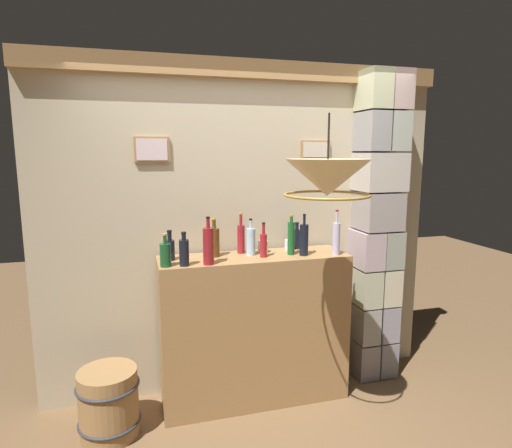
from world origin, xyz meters
The scene contains 19 objects.
panelled_rear_partition centered at (0.00, 1.10, 1.38)m, with size 3.20×0.15×2.60m.
stone_pillar centered at (1.09, 0.94, 1.29)m, with size 0.36×0.37×2.54m.
bar_shelf_unit centered at (0.00, 0.81, 0.57)m, with size 1.42×0.42×1.15m, color #9E7547.
liquor_bottle_mezcal centered at (0.40, 0.96, 1.23)m, with size 0.07×0.07×0.21m.
liquor_bottle_rye centered at (-0.29, 0.87, 1.26)m, with size 0.08×0.08×0.29m.
liquor_bottle_port centered at (0.06, 0.76, 1.25)m, with size 0.05×0.05×0.26m.
liquor_bottle_rum centered at (0.28, 0.78, 1.28)m, with size 0.05×0.05×0.30m.
liquor_bottle_scotch centered at (-0.61, 0.85, 1.23)m, with size 0.07×0.07×0.22m.
liquor_bottle_brandy centered at (-0.37, 0.66, 1.28)m, with size 0.08×0.08×0.33m.
liquor_bottle_tequila centered at (-0.07, 0.93, 1.27)m, with size 0.06×0.06×0.31m.
liquor_bottle_bourbon centered at (-0.02, 0.85, 1.25)m, with size 0.07×0.07×0.28m.
liquor_bottle_vodka centered at (0.36, 0.73, 1.27)m, with size 0.07×0.07×0.31m.
liquor_bottle_vermouth centered at (-0.53, 0.67, 1.25)m, with size 0.07×0.07×0.24m.
liquor_bottle_gin centered at (-0.66, 0.68, 1.23)m, with size 0.08×0.08×0.23m.
liquor_bottle_sherry centered at (0.60, 0.68, 1.28)m, with size 0.06×0.06×0.34m.
glass_tumbler_rocks centered at (0.31, 0.92, 1.19)m, with size 0.07×0.07×0.09m.
glass_tumbler_highball centered at (0.09, 0.90, 1.19)m, with size 0.08×0.08×0.09m.
pendant_lamp centered at (0.24, 0.09, 1.76)m, with size 0.51×0.51×0.47m.
wooden_barrel centered at (-1.07, 0.64, 0.23)m, with size 0.42×0.42×0.47m.
Camera 1 is at (-0.83, -2.20, 1.91)m, focal length 30.16 mm.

